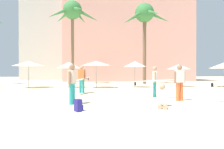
# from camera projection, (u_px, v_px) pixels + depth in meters

# --- Properties ---
(ground) EXTENTS (120.00, 120.00, 0.00)m
(ground) POSITION_uv_depth(u_px,v_px,m) (142.00, 120.00, 5.82)
(ground) COLOR beige
(hotel_pink) EXTENTS (19.71, 10.51, 15.30)m
(hotel_pink) POSITION_uv_depth(u_px,v_px,m) (125.00, 35.00, 35.16)
(hotel_pink) COLOR #DB9989
(hotel_pink) RESTS_ON ground
(hotel_tower_gray) EXTENTS (15.94, 9.65, 26.99)m
(hotel_tower_gray) POSITION_uv_depth(u_px,v_px,m) (70.00, 9.00, 39.84)
(hotel_tower_gray) COLOR #BCB7AD
(hotel_tower_gray) RESTS_ON ground
(palm_tree_left) EXTENTS (5.54, 6.14, 9.45)m
(palm_tree_left) POSITION_uv_depth(u_px,v_px,m) (145.00, 17.00, 24.27)
(palm_tree_left) COLOR brown
(palm_tree_left) RESTS_ON ground
(palm_tree_center) EXTENTS (5.88, 6.20, 9.77)m
(palm_tree_center) POSITION_uv_depth(u_px,v_px,m) (73.00, 14.00, 24.29)
(palm_tree_center) COLOR brown
(palm_tree_center) RESTS_ON ground
(cafe_umbrella_0) EXTENTS (2.73, 2.73, 2.30)m
(cafe_umbrella_0) POSITION_uv_depth(u_px,v_px,m) (29.00, 64.00, 17.92)
(cafe_umbrella_0) COLOR gray
(cafe_umbrella_0) RESTS_ON ground
(cafe_umbrella_1) EXTENTS (2.19, 2.19, 2.11)m
(cafe_umbrella_1) POSITION_uv_depth(u_px,v_px,m) (179.00, 67.00, 19.58)
(cafe_umbrella_1) COLOR gray
(cafe_umbrella_1) RESTS_ON ground
(cafe_umbrella_2) EXTENTS (2.00, 2.00, 2.33)m
(cafe_umbrella_2) POSITION_uv_depth(u_px,v_px,m) (135.00, 64.00, 18.48)
(cafe_umbrella_2) COLOR gray
(cafe_umbrella_2) RESTS_ON ground
(cafe_umbrella_3) EXTENTS (2.52, 2.52, 2.32)m
(cafe_umbrella_3) POSITION_uv_depth(u_px,v_px,m) (96.00, 63.00, 17.95)
(cafe_umbrella_3) COLOR gray
(cafe_umbrella_3) RESTS_ON ground
(cafe_umbrella_4) EXTENTS (2.66, 2.66, 2.24)m
(cafe_umbrella_4) POSITION_uv_depth(u_px,v_px,m) (224.00, 65.00, 19.08)
(cafe_umbrella_4) COLOR gray
(cafe_umbrella_4) RESTS_ON ground
(cafe_umbrella_6) EXTENTS (2.05, 2.05, 2.25)m
(cafe_umbrella_6) POSITION_uv_depth(u_px,v_px,m) (69.00, 65.00, 18.23)
(cafe_umbrella_6) COLOR gray
(cafe_umbrella_6) RESTS_ON ground
(beach_towel) EXTENTS (1.72, 1.00, 0.01)m
(beach_towel) POSITION_uv_depth(u_px,v_px,m) (107.00, 110.00, 7.23)
(beach_towel) COLOR white
(beach_towel) RESTS_ON ground
(backpack) EXTENTS (0.33, 0.35, 0.42)m
(backpack) POSITION_uv_depth(u_px,v_px,m) (78.00, 106.00, 7.03)
(backpack) COLOR navy
(backpack) RESTS_ON ground
(person_mid_center) EXTENTS (2.81, 1.07, 1.66)m
(person_mid_center) POSITION_uv_depth(u_px,v_px,m) (155.00, 80.00, 11.03)
(person_mid_center) COLOR teal
(person_mid_center) RESTS_ON ground
(person_far_left) EXTENTS (1.30, 2.56, 1.78)m
(person_far_left) POSITION_uv_depth(u_px,v_px,m) (82.00, 78.00, 13.25)
(person_far_left) COLOR teal
(person_far_left) RESTS_ON ground
(person_mid_left) EXTENTS (0.65, 1.01, 0.89)m
(person_mid_left) POSITION_uv_depth(u_px,v_px,m) (162.00, 99.00, 8.03)
(person_mid_left) COLOR tan
(person_mid_left) RESTS_ON ground
(person_near_left) EXTENTS (0.61, 0.29, 1.69)m
(person_near_left) POSITION_uv_depth(u_px,v_px,m) (180.00, 81.00, 9.72)
(person_near_left) COLOR orange
(person_near_left) RESTS_ON ground
(person_mid_right) EXTENTS (0.34, 0.60, 1.68)m
(person_mid_right) POSITION_uv_depth(u_px,v_px,m) (72.00, 82.00, 8.63)
(person_mid_right) COLOR teal
(person_mid_right) RESTS_ON ground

